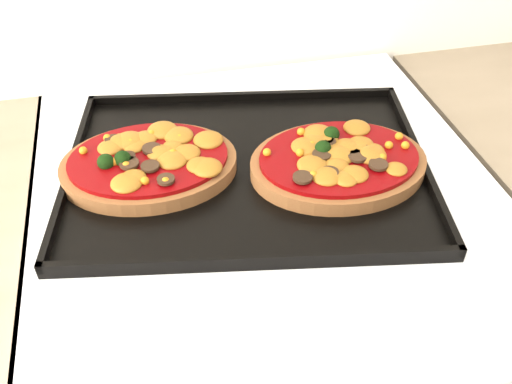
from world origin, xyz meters
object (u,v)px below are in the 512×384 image
object	(u,v)px
pizza_left	(149,162)
pizza_right	(339,161)
baking_tray	(247,166)
stove	(262,373)

from	to	relation	value
pizza_left	pizza_right	world-z (taller)	same
baking_tray	pizza_right	bearing A→B (deg)	-6.91
stove	baking_tray	size ratio (longest dim) A/B	1.97
pizza_left	pizza_right	size ratio (longest dim) A/B	0.99
pizza_left	baking_tray	bearing A→B (deg)	-8.61
pizza_left	pizza_right	distance (m)	0.24
baking_tray	pizza_right	size ratio (longest dim) A/B	2.03
baking_tray	pizza_right	xyz separation A→B (m)	(0.11, -0.03, 0.01)
pizza_right	baking_tray	bearing A→B (deg)	163.13
stove	baking_tray	bearing A→B (deg)	132.43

